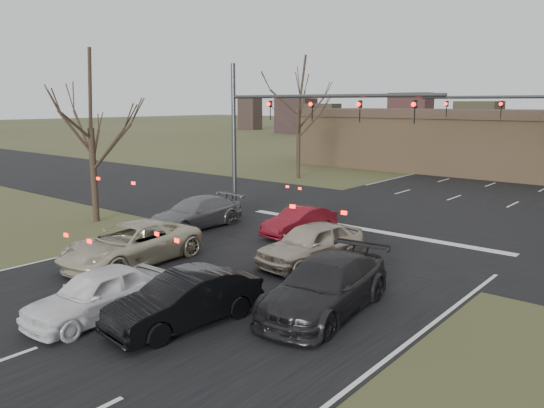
{
  "coord_description": "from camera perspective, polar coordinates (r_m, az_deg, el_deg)",
  "views": [
    {
      "loc": [
        12.08,
        -8.49,
        5.9
      ],
      "look_at": [
        -0.89,
        7.15,
        2.0
      ],
      "focal_mm": 35.0,
      "sensor_mm": 36.0,
      "label": 1
    }
  ],
  "objects": [
    {
      "name": "ground",
      "position": [
        15.9,
        -14.41,
        -11.27
      ],
      "size": [
        360.0,
        360.0,
        0.0
      ],
      "primitive_type": "plane",
      "color": "#3E4424",
      "rests_on": "ground"
    },
    {
      "name": "car_white_sedan",
      "position": [
        15.59,
        -18.29,
        -9.17
      ],
      "size": [
        1.85,
        4.2,
        1.41
      ],
      "primitive_type": "imported",
      "rotation": [
        0.0,
        0.0,
        0.04
      ],
      "color": "white",
      "rests_on": "ground"
    },
    {
      "name": "mast_arm_near",
      "position": [
        27.6,
        0.83,
        9.15
      ],
      "size": [
        12.12,
        0.24,
        8.0
      ],
      "color": "#383A3D",
      "rests_on": "ground"
    },
    {
      "name": "car_black_hatch",
      "position": [
        14.55,
        -9.34,
        -10.13
      ],
      "size": [
        2.01,
        4.51,
        1.44
      ],
      "primitive_type": "imported",
      "rotation": [
        0.0,
        0.0,
        -0.11
      ],
      "color": "black",
      "rests_on": "ground"
    },
    {
      "name": "car_charcoal_sedan",
      "position": [
        15.31,
        5.77,
        -8.75
      ],
      "size": [
        2.74,
        5.52,
        1.54
      ],
      "primitive_type": "imported",
      "rotation": [
        0.0,
        0.0,
        0.11
      ],
      "color": "black",
      "rests_on": "ground"
    },
    {
      "name": "road_cross",
      "position": [
        27.06,
        12.16,
        -1.94
      ],
      "size": [
        200.0,
        14.0,
        0.02
      ],
      "primitive_type": "cube",
      "color": "black",
      "rests_on": "ground"
    },
    {
      "name": "car_silver_suv",
      "position": [
        20.27,
        -14.93,
        -4.18
      ],
      "size": [
        2.89,
        5.65,
        1.53
      ],
      "primitive_type": "imported",
      "rotation": [
        0.0,
        0.0,
        0.07
      ],
      "color": "beige",
      "rests_on": "ground"
    },
    {
      "name": "car_red_ahead",
      "position": [
        23.87,
        2.97,
        -1.89
      ],
      "size": [
        1.69,
        3.95,
        1.27
      ],
      "primitive_type": "imported",
      "rotation": [
        0.0,
        0.0,
        -0.09
      ],
      "color": "maroon",
      "rests_on": "ground"
    },
    {
      "name": "tree_left_near",
      "position": [
        27.68,
        -19.17,
        11.66
      ],
      "size": [
        5.1,
        5.1,
        8.5
      ],
      "color": "black",
      "rests_on": "ground"
    },
    {
      "name": "car_grey_ahead",
      "position": [
        25.53,
        -8.16,
        -0.94
      ],
      "size": [
        2.1,
        5.01,
        1.45
      ],
      "primitive_type": "imported",
      "rotation": [
        0.0,
        0.0,
        -0.02
      ],
      "color": "slate",
      "rests_on": "ground"
    },
    {
      "name": "tree_left_far",
      "position": [
        41.86,
        2.92,
        12.83
      ],
      "size": [
        5.7,
        5.7,
        9.5
      ],
      "color": "black",
      "rests_on": "ground"
    },
    {
      "name": "car_silver_ahead",
      "position": [
        19.67,
        4.23,
        -4.26
      ],
      "size": [
        2.43,
        4.75,
        1.55
      ],
      "primitive_type": "imported",
      "rotation": [
        0.0,
        0.0,
        -0.14
      ],
      "color": "#B7A994",
      "rests_on": "ground"
    }
  ]
}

